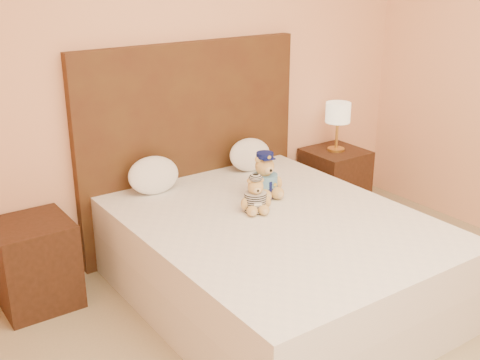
# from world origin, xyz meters

# --- Properties ---
(room_walls) EXTENTS (4.04, 4.52, 2.72)m
(room_walls) POSITION_xyz_m (0.00, 0.46, 1.81)
(room_walls) COLOR #F6AF86
(room_walls) RESTS_ON ground
(bed) EXTENTS (1.60, 2.00, 0.55)m
(bed) POSITION_xyz_m (0.00, 1.20, 0.28)
(bed) COLOR white
(bed) RESTS_ON ground
(headboard) EXTENTS (1.75, 0.08, 1.50)m
(headboard) POSITION_xyz_m (0.00, 2.21, 0.75)
(headboard) COLOR #493016
(headboard) RESTS_ON ground
(nightstand_left) EXTENTS (0.45, 0.45, 0.55)m
(nightstand_left) POSITION_xyz_m (-1.25, 2.00, 0.28)
(nightstand_left) COLOR #3A1F12
(nightstand_left) RESTS_ON ground
(nightstand_right) EXTENTS (0.45, 0.45, 0.55)m
(nightstand_right) POSITION_xyz_m (1.25, 2.00, 0.28)
(nightstand_right) COLOR #3A1F12
(nightstand_right) RESTS_ON ground
(lamp) EXTENTS (0.20, 0.20, 0.40)m
(lamp) POSITION_xyz_m (1.25, 2.00, 0.85)
(lamp) COLOR gold
(lamp) RESTS_ON nightstand_right
(teddy_police) EXTENTS (0.28, 0.27, 0.30)m
(teddy_police) POSITION_xyz_m (0.16, 1.54, 0.70)
(teddy_police) COLOR #B58A46
(teddy_police) RESTS_ON bed
(teddy_prisoner) EXTENTS (0.26, 0.26, 0.23)m
(teddy_prisoner) POSITION_xyz_m (-0.04, 1.37, 0.66)
(teddy_prisoner) COLOR #B58A46
(teddy_prisoner) RESTS_ON bed
(pillow_left) EXTENTS (0.37, 0.24, 0.26)m
(pillow_left) POSITION_xyz_m (-0.40, 2.03, 0.68)
(pillow_left) COLOR white
(pillow_left) RESTS_ON bed
(pillow_right) EXTENTS (0.35, 0.23, 0.25)m
(pillow_right) POSITION_xyz_m (0.40, 2.03, 0.68)
(pillow_right) COLOR white
(pillow_right) RESTS_ON bed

